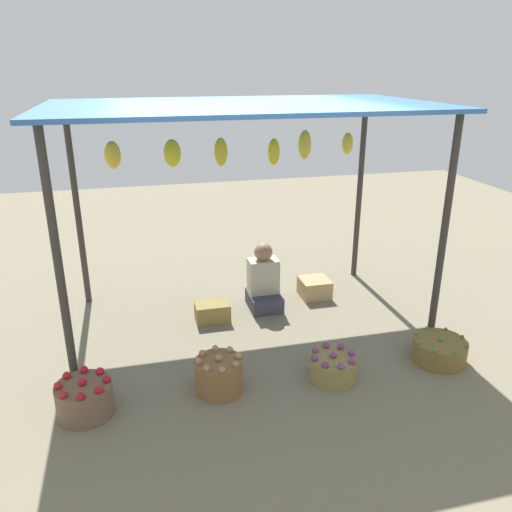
{
  "coord_description": "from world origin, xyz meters",
  "views": [
    {
      "loc": [
        -1.1,
        -4.94,
        2.69
      ],
      "look_at": [
        0.0,
        -0.5,
        0.95
      ],
      "focal_mm": 35.9,
      "sensor_mm": 36.0,
      "label": 1
    }
  ],
  "objects_px": {
    "basket_potatoes": "(219,375)",
    "basket_purple_onions": "(333,367)",
    "wooden_crate_near_vendor": "(212,312)",
    "wooden_crate_stacked_rear": "(315,288)",
    "basket_red_apples": "(85,398)",
    "basket_green_chilies": "(439,350)",
    "vendor_person": "(264,283)"
  },
  "relations": [
    {
      "from": "basket_potatoes",
      "to": "wooden_crate_stacked_rear",
      "type": "xyz_separation_m",
      "value": [
        1.47,
        1.61,
        -0.04
      ]
    },
    {
      "from": "basket_purple_onions",
      "to": "wooden_crate_stacked_rear",
      "type": "height_order",
      "value": "basket_purple_onions"
    },
    {
      "from": "basket_green_chilies",
      "to": "wooden_crate_stacked_rear",
      "type": "height_order",
      "value": "basket_green_chilies"
    },
    {
      "from": "basket_red_apples",
      "to": "basket_purple_onions",
      "type": "bearing_deg",
      "value": -0.45
    },
    {
      "from": "basket_red_apples",
      "to": "wooden_crate_stacked_rear",
      "type": "relative_size",
      "value": 1.31
    },
    {
      "from": "wooden_crate_near_vendor",
      "to": "basket_red_apples",
      "type": "bearing_deg",
      "value": -133.27
    },
    {
      "from": "basket_purple_onions",
      "to": "wooden_crate_stacked_rear",
      "type": "bearing_deg",
      "value": 75.27
    },
    {
      "from": "vendor_person",
      "to": "basket_green_chilies",
      "type": "relative_size",
      "value": 1.53
    },
    {
      "from": "basket_purple_onions",
      "to": "wooden_crate_stacked_rear",
      "type": "xyz_separation_m",
      "value": [
        0.44,
        1.68,
        -0.0
      ]
    },
    {
      "from": "vendor_person",
      "to": "basket_potatoes",
      "type": "distance_m",
      "value": 1.69
    },
    {
      "from": "vendor_person",
      "to": "wooden_crate_stacked_rear",
      "type": "relative_size",
      "value": 2.25
    },
    {
      "from": "vendor_person",
      "to": "basket_green_chilies",
      "type": "distance_m",
      "value": 2.04
    },
    {
      "from": "vendor_person",
      "to": "wooden_crate_stacked_rear",
      "type": "height_order",
      "value": "vendor_person"
    },
    {
      "from": "vendor_person",
      "to": "basket_purple_onions",
      "type": "height_order",
      "value": "vendor_person"
    },
    {
      "from": "wooden_crate_near_vendor",
      "to": "wooden_crate_stacked_rear",
      "type": "relative_size",
      "value": 1.08
    },
    {
      "from": "vendor_person",
      "to": "basket_red_apples",
      "type": "bearing_deg",
      "value": -140.95
    },
    {
      "from": "basket_purple_onions",
      "to": "basket_potatoes",
      "type": "bearing_deg",
      "value": 176.05
    },
    {
      "from": "basket_potatoes",
      "to": "basket_purple_onions",
      "type": "relative_size",
      "value": 0.96
    },
    {
      "from": "basket_red_apples",
      "to": "basket_green_chilies",
      "type": "distance_m",
      "value": 3.24
    },
    {
      "from": "vendor_person",
      "to": "basket_green_chilies",
      "type": "bearing_deg",
      "value": -48.84
    },
    {
      "from": "basket_green_chilies",
      "to": "wooden_crate_near_vendor",
      "type": "xyz_separation_m",
      "value": [
        -1.97,
        1.33,
        -0.01
      ]
    },
    {
      "from": "basket_red_apples",
      "to": "basket_potatoes",
      "type": "height_order",
      "value": "basket_potatoes"
    },
    {
      "from": "wooden_crate_stacked_rear",
      "to": "basket_purple_onions",
      "type": "bearing_deg",
      "value": -104.73
    },
    {
      "from": "basket_green_chilies",
      "to": "wooden_crate_near_vendor",
      "type": "bearing_deg",
      "value": 146.06
    },
    {
      "from": "vendor_person",
      "to": "basket_red_apples",
      "type": "xyz_separation_m",
      "value": [
        -1.9,
        -1.54,
        -0.15
      ]
    },
    {
      "from": "basket_potatoes",
      "to": "basket_green_chilies",
      "type": "xyz_separation_m",
      "value": [
        2.13,
        -0.04,
        -0.05
      ]
    },
    {
      "from": "basket_purple_onions",
      "to": "basket_green_chilies",
      "type": "xyz_separation_m",
      "value": [
        1.1,
        0.03,
        -0.01
      ]
    },
    {
      "from": "basket_potatoes",
      "to": "basket_red_apples",
      "type": "bearing_deg",
      "value": -177.22
    },
    {
      "from": "basket_potatoes",
      "to": "wooden_crate_near_vendor",
      "type": "relative_size",
      "value": 1.11
    },
    {
      "from": "basket_purple_onions",
      "to": "basket_green_chilies",
      "type": "relative_size",
      "value": 0.85
    },
    {
      "from": "basket_purple_onions",
      "to": "basket_green_chilies",
      "type": "height_order",
      "value": "basket_purple_onions"
    },
    {
      "from": "basket_green_chilies",
      "to": "wooden_crate_stacked_rear",
      "type": "relative_size",
      "value": 1.47
    }
  ]
}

